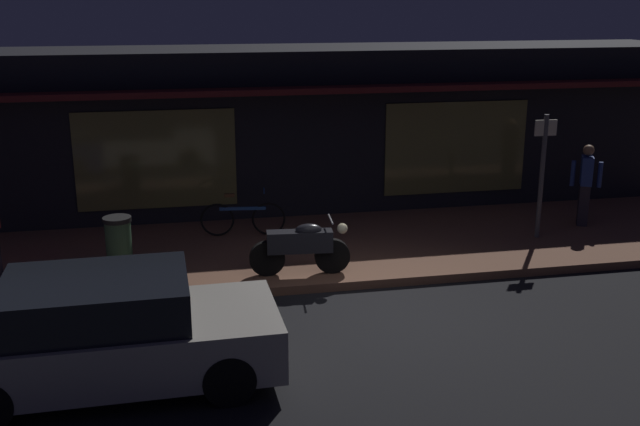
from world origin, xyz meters
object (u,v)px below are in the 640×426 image
Objects in this scene: trash_bin at (119,243)px; parked_car_far at (108,333)px; person_bystander at (585,183)px; motorcycle at (302,246)px; bicycle_parked at (243,218)px; sign_post at (542,169)px.

trash_bin is 3.83m from parked_car_far.
person_bystander reaches higher than trash_bin.
parked_car_far reaches higher than motorcycle.
motorcycle is 6.38m from person_bystander.
bicycle_parked is 6.96m from person_bystander.
trash_bin is (-3.03, 0.86, -0.03)m from motorcycle.
bicycle_parked is at bearing 32.89° from trash_bin.
person_bystander is at bearing 27.01° from parked_car_far.
sign_post is at bearing 12.67° from motorcycle.
parked_car_far is at bearing -134.79° from motorcycle.
parked_car_far is at bearing -112.48° from bicycle_parked.
trash_bin is (-2.27, -1.47, 0.11)m from bicycle_parked.
sign_post reaches higher than person_bystander.
motorcycle is 5.06m from sign_post.
trash_bin is at bearing -178.30° from sign_post.
person_bystander is 1.49m from sign_post.
motorcycle is at bearing -15.83° from trash_bin.
person_bystander is (6.91, -0.66, 0.52)m from bicycle_parked.
trash_bin is (-7.89, -0.23, -0.89)m from sign_post.
parked_car_far is (-9.10, -4.64, -0.32)m from person_bystander.
parked_car_far is at bearing -88.86° from trash_bin.
bicycle_parked is 5.84m from sign_post.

